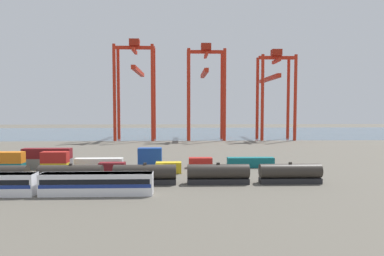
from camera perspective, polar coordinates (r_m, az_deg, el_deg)
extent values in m
plane|color=#5B564C|center=(117.70, -4.59, -4.12)|extent=(420.00, 420.00, 0.00)
cube|color=#475B6B|center=(212.12, -3.40, -0.80)|extent=(400.00, 110.00, 0.01)
cube|color=silver|center=(61.36, -16.11, -9.29)|extent=(19.69, 3.10, 3.90)
cube|color=navy|center=(61.38, -16.11, -9.38)|extent=(19.30, 3.14, 0.64)
cube|color=black|center=(61.22, -16.12, -8.67)|extent=(18.91, 3.13, 0.90)
cube|color=slate|center=(61.01, -16.14, -7.67)|extent=(19.50, 2.85, 0.36)
cube|color=#232326|center=(71.14, -20.23, -8.78)|extent=(12.53, 2.50, 1.10)
cylinder|color=#2D2823|center=(70.75, -20.26, -7.20)|extent=(12.53, 2.88, 2.88)
cylinder|color=#2D2823|center=(70.48, -20.29, -5.91)|extent=(0.70, 0.70, 0.36)
cube|color=#232326|center=(68.01, -8.13, -9.16)|extent=(12.53, 2.50, 1.10)
cylinder|color=#2D2823|center=(67.60, -8.15, -7.52)|extent=(12.53, 2.88, 2.88)
cylinder|color=#2D2823|center=(67.32, -8.16, -6.16)|extent=(0.70, 0.70, 0.36)
cube|color=#232326|center=(68.03, 4.54, -9.14)|extent=(12.53, 2.50, 1.10)
cylinder|color=#2D2823|center=(67.63, 4.55, -7.49)|extent=(12.53, 2.88, 2.88)
cylinder|color=#2D2823|center=(67.35, 4.55, -6.13)|extent=(0.70, 0.70, 0.36)
cube|color=#232326|center=(71.21, 16.62, -8.70)|extent=(12.53, 2.50, 1.10)
cylinder|color=#2D2823|center=(70.83, 16.64, -7.12)|extent=(12.53, 2.88, 2.88)
cylinder|color=#2D2823|center=(70.56, 16.66, -5.83)|extent=(0.70, 0.70, 0.36)
cube|color=gold|center=(84.18, -22.61, -6.45)|extent=(6.04, 2.44, 2.60)
cube|color=#AD211C|center=(83.79, -22.65, -4.70)|extent=(6.04, 2.44, 2.60)
cube|color=maroon|center=(80.48, -13.65, -6.73)|extent=(6.04, 2.44, 2.60)
cube|color=gold|center=(78.87, -4.06, -6.85)|extent=(6.04, 2.44, 2.60)
cube|color=slate|center=(92.15, -23.76, -5.65)|extent=(12.10, 2.44, 2.60)
cube|color=maroon|center=(91.79, -23.80, -4.04)|extent=(12.10, 2.44, 2.60)
cube|color=silver|center=(88.15, -15.82, -5.89)|extent=(12.10, 2.44, 2.60)
cube|color=#1C4299|center=(85.97, -7.29, -6.02)|extent=(6.04, 2.44, 2.60)
cube|color=#1C4299|center=(85.58, -7.30, -4.30)|extent=(6.04, 2.44, 2.60)
cube|color=#AD211C|center=(85.74, 1.48, -6.02)|extent=(6.04, 2.44, 2.60)
cube|color=#146066|center=(87.48, 10.10, -5.88)|extent=(12.10, 2.44, 2.60)
cylinder|color=red|center=(160.30, -13.28, 5.96)|extent=(1.50, 1.50, 45.67)
cylinder|color=red|center=(157.77, -6.86, 6.06)|extent=(1.50, 1.50, 45.67)
cylinder|color=red|center=(170.13, -12.62, 5.81)|extent=(1.50, 1.50, 45.67)
cylinder|color=red|center=(167.75, -6.57, 5.90)|extent=(1.50, 1.50, 45.67)
cube|color=red|center=(166.24, -9.93, 13.55)|extent=(19.49, 1.20, 1.60)
cube|color=red|center=(165.96, -9.92, 13.00)|extent=(1.20, 11.63, 1.60)
cube|color=red|center=(178.08, -9.28, 9.64)|extent=(2.00, 38.67, 2.00)
cube|color=maroon|center=(166.68, -9.94, 14.36)|extent=(4.80, 4.00, 3.20)
cylinder|color=red|center=(157.12, -0.56, 5.76)|extent=(1.50, 1.50, 43.84)
cylinder|color=red|center=(158.45, 5.66, 5.73)|extent=(1.50, 1.50, 43.84)
cylinder|color=red|center=(167.28, -0.64, 5.62)|extent=(1.50, 1.50, 43.84)
cylinder|color=red|center=(168.53, 5.20, 5.59)|extent=(1.50, 1.50, 43.84)
cube|color=red|center=(164.85, 2.44, 13.03)|extent=(18.68, 1.20, 1.60)
cube|color=red|center=(164.59, 2.44, 12.48)|extent=(1.20, 11.77, 1.60)
cube|color=red|center=(174.67, 2.15, 9.42)|extent=(2.00, 32.08, 2.00)
cube|color=maroon|center=(165.27, 2.44, 13.85)|extent=(4.80, 4.00, 3.20)
cylinder|color=red|center=(161.67, 12.10, 5.15)|extent=(1.50, 1.50, 41.19)
cylinder|color=red|center=(166.23, 17.45, 5.02)|extent=(1.50, 1.50, 41.19)
cylinder|color=red|center=(171.82, 11.25, 5.05)|extent=(1.50, 1.50, 41.19)
cylinder|color=red|center=(176.12, 16.32, 4.94)|extent=(1.50, 1.50, 41.19)
cube|color=red|center=(170.56, 14.40, 11.70)|extent=(17.52, 1.20, 1.60)
cube|color=red|center=(170.33, 14.39, 11.17)|extent=(1.20, 12.04, 1.60)
cube|color=red|center=(181.57, 13.23, 8.31)|extent=(2.00, 36.07, 2.00)
cube|color=maroon|center=(170.93, 14.41, 12.50)|extent=(4.80, 4.00, 3.20)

